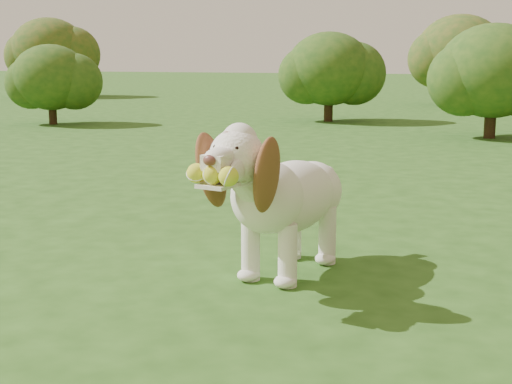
% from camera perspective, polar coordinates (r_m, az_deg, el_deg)
% --- Properties ---
extents(ground, '(80.00, 80.00, 0.00)m').
position_cam_1_polar(ground, '(3.53, -2.28, -6.48)').
color(ground, '#244914').
rests_on(ground, ground).
extents(dog, '(0.56, 1.19, 0.78)m').
position_cam_1_polar(dog, '(3.38, 2.05, -0.05)').
color(dog, white).
rests_on(dog, ground).
extents(shrub_a, '(1.19, 1.19, 1.23)m').
position_cam_1_polar(shrub_a, '(11.57, -16.10, 8.80)').
color(shrub_a, '#382314').
rests_on(shrub_a, ground).
extents(shrub_g, '(1.96, 1.96, 2.03)m').
position_cam_1_polar(shrub_g, '(19.56, -16.21, 10.84)').
color(shrub_g, '#382314').
rests_on(shrub_g, ground).
extents(shrub_c, '(1.41, 1.41, 1.46)m').
position_cam_1_polar(shrub_c, '(9.70, 18.45, 9.18)').
color(shrub_c, '#382314').
rests_on(shrub_c, ground).
extents(shrub_i, '(1.85, 1.85, 1.92)m').
position_cam_1_polar(shrub_i, '(16.01, 15.98, 10.72)').
color(shrub_i, '#382314').
rests_on(shrub_i, ground).
extents(shrub_b, '(1.39, 1.39, 1.44)m').
position_cam_1_polar(shrub_b, '(11.67, 5.87, 9.77)').
color(shrub_b, '#382314').
rests_on(shrub_b, ground).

